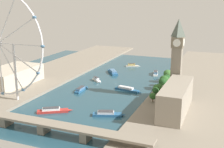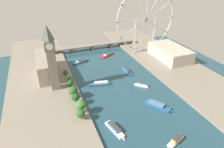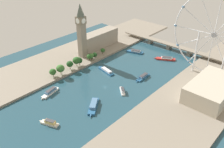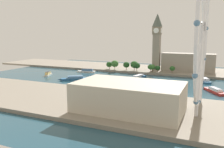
# 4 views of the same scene
# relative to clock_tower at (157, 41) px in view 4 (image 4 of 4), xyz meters

# --- Properties ---
(ground_plane) EXTENTS (377.68, 377.68, 0.00)m
(ground_plane) POSITION_rel_clock_tower_xyz_m (86.41, -39.07, -47.60)
(ground_plane) COLOR #234756
(riverbank_left) EXTENTS (90.00, 520.00, 3.00)m
(riverbank_left) POSITION_rel_clock_tower_xyz_m (-17.43, -39.07, -46.10)
(riverbank_left) COLOR gray
(riverbank_left) RESTS_ON ground_plane
(riverbank_right) EXTENTS (90.00, 520.00, 3.00)m
(riverbank_right) POSITION_rel_clock_tower_xyz_m (190.24, -39.07, -46.10)
(riverbank_right) COLOR gray
(riverbank_right) RESTS_ON ground_plane
(clock_tower) EXTENTS (13.18, 13.18, 85.80)m
(clock_tower) POSITION_rel_clock_tower_xyz_m (0.00, 0.00, 0.00)
(clock_tower) COLOR gray
(clock_tower) RESTS_ON riverbank_left
(parliament_block) EXTENTS (22.00, 76.61, 27.18)m
(parliament_block) POSITION_rel_clock_tower_xyz_m (-8.69, 46.30, -31.01)
(parliament_block) COLOR gray
(parliament_block) RESTS_ON riverbank_left
(tree_row_embankment) EXTENTS (13.92, 108.60, 14.89)m
(tree_row_embankment) POSITION_rel_clock_tower_xyz_m (19.13, -32.16, -36.21)
(tree_row_embankment) COLOR #513823
(tree_row_embankment) RESTS_ON riverbank_left
(ferris_wheel) EXTENTS (116.36, 3.20, 117.87)m
(ferris_wheel) POSITION_rel_clock_tower_xyz_m (174.97, 74.91, 15.13)
(ferris_wheel) COLOR silver
(ferris_wheel) RESTS_ON riverbank_right
(riverside_hall) EXTENTS (44.27, 76.81, 20.77)m
(riverside_hall) POSITION_rel_clock_tower_xyz_m (201.61, 28.75, -34.22)
(riverside_hall) COLOR #BCB29E
(riverside_hall) RESTS_ON riverbank_right
(tour_boat_0) EXTENTS (25.87, 33.21, 5.47)m
(tour_boat_0) POSITION_rel_clock_tower_xyz_m (106.94, -80.65, -45.35)
(tour_boat_0) COLOR #235684
(tour_boat_0) RESTS_ON ground_plane
(tour_boat_1) EXTENTS (23.76, 12.37, 5.92)m
(tour_boat_1) POSITION_rel_clock_tower_xyz_m (93.43, -132.91, -45.24)
(tour_boat_1) COLOR beige
(tour_boat_1) RESTS_ON ground_plane
(tour_boat_2) EXTENTS (32.71, 22.29, 5.09)m
(tour_boat_2) POSITION_rel_clock_tower_xyz_m (104.32, 85.11, -45.58)
(tour_boat_2) COLOR #B22D28
(tour_boat_2) RESTS_ON ground_plane
(tour_boat_3) EXTENTS (12.38, 31.75, 5.65)m
(tour_boat_3) POSITION_rel_clock_tower_xyz_m (45.60, -97.81, -45.29)
(tour_boat_3) COLOR white
(tour_boat_3) RESTS_ON ground_plane
(tour_boat_4) EXTENTS (18.39, 16.57, 5.47)m
(tour_boat_4) POSITION_rel_clock_tower_xyz_m (111.76, -33.31, -45.39)
(tour_boat_4) COLOR white
(tour_boat_4) RESTS_ON ground_plane
(tour_boat_5) EXTENTS (36.10, 12.55, 4.63)m
(tour_boat_5) POSITION_rel_clock_tower_xyz_m (59.42, -8.56, -45.68)
(tour_boat_5) COLOR #235684
(tour_boat_5) RESTS_ON ground_plane
(tour_boat_6) EXTENTS (32.25, 16.30, 5.16)m
(tour_boat_6) POSITION_rel_clock_tower_xyz_m (50.94, 73.44, -45.54)
(tour_boat_6) COLOR #235684
(tour_boat_6) RESTS_ON ground_plane
(tour_boat_7) EXTENTS (7.26, 30.82, 4.88)m
(tour_boat_7) POSITION_rel_clock_tower_xyz_m (111.15, 12.96, -45.60)
(tour_boat_7) COLOR #235684
(tour_boat_7) RESTS_ON ground_plane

